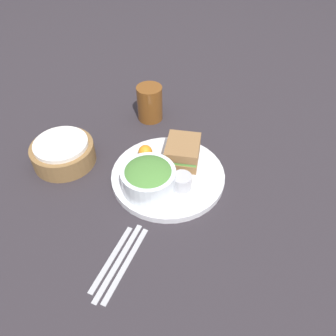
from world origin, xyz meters
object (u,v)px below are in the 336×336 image
plate (168,176)px  dressing_cup (182,182)px  salad_bowl (148,177)px  bread_basket (63,152)px  spoon (112,258)px  fork (126,264)px  knife (119,261)px  sandwich (183,152)px  drink_glass (150,103)px

plate → dressing_cup: 0.07m
salad_bowl → bread_basket: bearing=90.2°
spoon → plate: bearing=176.2°
plate → fork: 0.27m
salad_bowl → fork: bearing=-165.4°
fork → knife: 0.02m
salad_bowl → bread_basket: salad_bowl is taller
plate → spoon: 0.27m
sandwich → dressing_cup: bearing=-157.0°
dressing_cup → knife: dressing_cup is taller
fork → spoon: bearing=-90.0°
dressing_cup → fork: size_ratio=0.25×
fork → knife: bearing=-90.0°
plate → spoon: size_ratio=1.74×
plate → spoon: plate is taller
spoon → sandwich: bearing=174.2°
spoon → dressing_cup: bearing=163.8°
plate → bread_basket: (-0.07, 0.29, 0.02)m
plate → knife: size_ratio=1.49×
sandwich → dressing_cup: sandwich is taller
drink_glass → dressing_cup: bearing=-138.3°
knife → spoon: 0.02m
salad_bowl → spoon: (-0.21, -0.02, -0.05)m
knife → spoon: same height
bread_basket → knife: size_ratio=0.85×
salad_bowl → bread_basket: size_ratio=0.79×
drink_glass → knife: bearing=-159.5°
drink_glass → knife: drink_glass is taller
salad_bowl → drink_glass: bearing=27.4°
salad_bowl → fork: salad_bowl is taller
plate → bread_basket: size_ratio=1.75×
fork → spoon: (-0.00, 0.04, 0.00)m
dressing_cup → fork: 0.25m
bread_basket → fork: bearing=-122.3°
plate → sandwich: (0.07, -0.01, 0.04)m
dressing_cup → spoon: size_ratio=0.28×
plate → salad_bowl: salad_bowl is taller
dressing_cup → bread_basket: (-0.04, 0.35, -0.00)m
drink_glass → knife: 0.53m
sandwich → drink_glass: drink_glass is taller
fork → spoon: size_ratio=1.11×
drink_glass → spoon: size_ratio=0.65×
bread_basket → knife: bearing=-123.9°
drink_glass → bread_basket: bearing=157.5°
salad_bowl → fork: 0.22m
bread_basket → fork: bread_basket is taller
salad_bowl → drink_glass: 0.33m
salad_bowl → dressing_cup: (0.04, -0.08, -0.02)m
sandwich → knife: (-0.34, 0.00, -0.05)m
sandwich → fork: sandwich is taller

